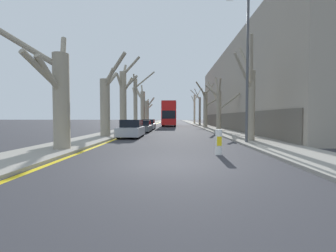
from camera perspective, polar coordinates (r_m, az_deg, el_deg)
ground_plane at (r=7.97m, az=-0.29°, el=-9.80°), size 300.00×300.00×0.00m
sidewalk_left at (r=58.13m, az=-4.58°, el=0.63°), size 3.00×120.00×0.12m
sidewalk_right at (r=58.09m, az=6.95°, el=0.62°), size 3.00×120.00×0.12m
building_facade_right at (r=34.00m, az=22.50°, el=8.44°), size 10.08×38.96×10.91m
kerb_line_stripe at (r=57.98m, az=-2.93°, el=0.57°), size 0.24×120.00×0.01m
street_tree_left_0 at (r=12.29m, az=-26.11°, el=7.52°), size 3.14×3.82×6.02m
street_tree_left_1 at (r=19.07m, az=-15.43°, el=5.61°), size 2.52×3.45×6.59m
street_tree_left_2 at (r=26.17m, az=-11.17°, el=7.07°), size 2.70×2.80×8.53m
street_tree_left_3 at (r=33.33m, az=-8.17°, el=6.22°), size 3.62×3.32×8.37m
street_tree_left_4 at (r=41.54m, az=-6.50°, el=4.90°), size 2.10×2.54×7.82m
street_tree_left_5 at (r=48.94m, az=-5.31°, el=3.72°), size 2.83×2.21×6.06m
street_tree_right_0 at (r=16.07m, az=20.22°, el=6.41°), size 1.77×2.90×6.69m
street_tree_right_1 at (r=26.49m, az=12.73°, el=4.84°), size 3.45×4.12×6.51m
street_tree_right_2 at (r=36.07m, az=9.57°, el=4.81°), size 4.80×2.18×7.08m
street_tree_right_3 at (r=45.83m, az=7.97°, el=4.21°), size 2.08×1.55×7.57m
street_tree_right_4 at (r=57.10m, az=6.78°, el=4.57°), size 2.63×1.68×9.05m
double_decker_bus at (r=42.92m, az=0.33°, el=3.41°), size 2.56×10.22×4.52m
parked_car_0 at (r=18.74m, az=-9.30°, el=-0.79°), size 1.78×3.97×1.47m
parked_car_1 at (r=25.27m, az=-6.51°, el=-0.15°), size 1.87×4.30×1.31m
parked_car_2 at (r=30.76m, az=-5.09°, el=0.33°), size 1.84×4.18×1.39m
lamp_post at (r=15.14m, az=19.20°, el=14.90°), size 1.40×0.20×9.09m
traffic_bollard at (r=10.22m, az=12.74°, el=-4.00°), size 0.30×0.31×1.12m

